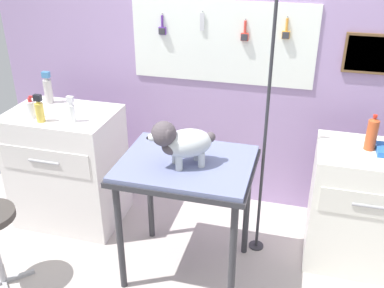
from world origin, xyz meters
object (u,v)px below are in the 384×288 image
at_px(detangler_spray, 31,109).
at_px(counter_left, 68,167).
at_px(grooming_table, 186,174).
at_px(cabinet_right, 361,207).
at_px(soda_bottle, 372,134).
at_px(dog, 181,142).
at_px(grooming_arm, 263,146).

bearing_deg(detangler_spray, counter_left, 43.53).
xyz_separation_m(grooming_table, cabinet_right, (1.13, 0.42, -0.33)).
height_order(cabinet_right, detangler_spray, detangler_spray).
relative_size(counter_left, cabinet_right, 1.07).
bearing_deg(counter_left, cabinet_right, 2.06).
distance_m(counter_left, soda_bottle, 2.24).
bearing_deg(cabinet_right, dog, -156.99).
bearing_deg(dog, detangler_spray, 167.20).
relative_size(grooming_table, grooming_arm, 0.48).
distance_m(grooming_arm, counter_left, 1.55).
relative_size(counter_left, detangler_spray, 5.56).
xyz_separation_m(grooming_table, dog, (-0.02, -0.06, 0.26)).
relative_size(grooming_arm, counter_left, 1.94).
xyz_separation_m(dog, detangler_spray, (-1.19, 0.27, -0.03)).
height_order(counter_left, cabinet_right, counter_left).
xyz_separation_m(grooming_table, grooming_arm, (0.43, 0.36, 0.08)).
xyz_separation_m(grooming_arm, detangler_spray, (-1.64, -0.15, 0.15)).
bearing_deg(counter_left, detangler_spray, -136.47).
height_order(counter_left, detangler_spray, detangler_spray).
xyz_separation_m(grooming_table, detangler_spray, (-1.21, 0.21, 0.23)).
distance_m(grooming_table, counter_left, 1.16).
distance_m(dog, cabinet_right, 1.37).
height_order(grooming_table, counter_left, counter_left).
distance_m(grooming_table, dog, 0.27).
bearing_deg(soda_bottle, grooming_arm, -171.84).
bearing_deg(soda_bottle, grooming_table, -157.72).
height_order(grooming_arm, detangler_spray, grooming_arm).
height_order(grooming_arm, cabinet_right, grooming_arm).
relative_size(grooming_arm, dog, 4.55).
bearing_deg(soda_bottle, counter_left, -177.14).
distance_m(dog, soda_bottle, 1.23).
bearing_deg(detangler_spray, cabinet_right, 5.23).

